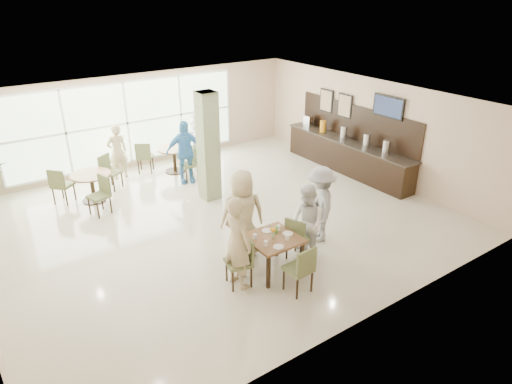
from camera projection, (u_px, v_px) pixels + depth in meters
ground at (221, 218)px, 10.97m from camera, size 10.00×10.00×0.00m
room_shell at (218, 152)px, 10.26m from camera, size 10.00×10.00×10.00m
window_bank at (127, 123)px, 13.46m from camera, size 7.00×0.04×7.00m
column at (208, 147)px, 11.49m from camera, size 0.45×0.45×2.80m
main_table at (273, 242)px, 8.70m from camera, size 0.94×0.94×0.75m
round_table_left at (92, 181)px, 11.65m from camera, size 1.01×1.01×0.75m
round_table_right at (174, 154)px, 13.50m from camera, size 1.00×1.00×0.75m
chairs_main_table at (272, 250)px, 8.79m from camera, size 2.06×2.05×0.95m
chairs_table_left at (91, 184)px, 11.67m from camera, size 1.94×1.92×0.95m
chairs_table_right at (175, 156)px, 13.54m from camera, size 2.07×1.86×0.95m
tabletop_clutter at (274, 235)px, 8.64m from camera, size 0.77×0.81×0.21m
buffet_counter at (347, 153)px, 13.56m from camera, size 0.64×4.70×1.95m
wall_tv at (388, 107)px, 12.19m from camera, size 0.06×1.00×0.58m
framed_art_a at (345, 106)px, 13.51m from camera, size 0.05×0.55×0.70m
framed_art_b at (326, 101)px, 14.11m from camera, size 0.05×0.55×0.70m
teen_left at (238, 242)px, 8.21m from camera, size 0.51×0.71×1.81m
teen_far at (243, 214)px, 9.18m from camera, size 1.02×0.77×1.85m
teen_right at (307, 223)px, 9.08m from camera, size 0.79×0.91×1.61m
teen_standing at (320, 204)px, 9.75m from camera, size 1.11×1.26×1.69m
adult_a at (185, 152)px, 12.65m from camera, size 1.16×0.82×1.79m
adult_b at (199, 141)px, 13.74m from camera, size 1.22×1.70×1.68m
adult_standing at (117, 152)px, 12.94m from camera, size 0.59×0.39×1.60m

